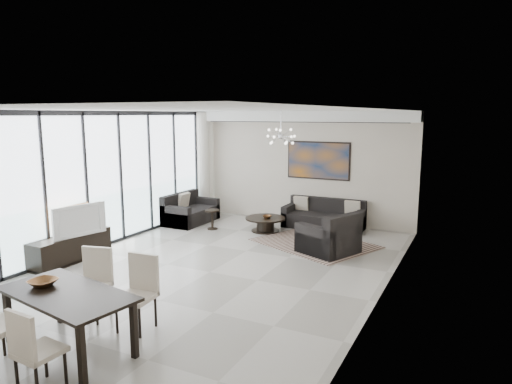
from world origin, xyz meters
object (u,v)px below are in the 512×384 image
Objects in this scene: television at (77,220)px; dining_table at (67,299)px; sofa_main at (324,218)px; coffee_table at (265,223)px; tv_console at (70,248)px.

television reaches higher than dining_table.
sofa_main is at bearing -22.39° from television.
dining_table is (2.55, -2.49, -0.18)m from television.
coffee_table is at bearing -17.43° from television.
tv_console is (-3.58, -4.74, 0.02)m from sofa_main.
coffee_table is 0.49× the size of sofa_main.
coffee_table is 4.48m from tv_console.
sofa_main is 1.18× the size of tv_console.
dining_table is at bearing -41.83° from tv_console.
television is (0.16, 0.06, 0.57)m from tv_console.
coffee_table is at bearing -140.51° from sofa_main.
sofa_main reaches higher than coffee_table.
television is (-2.25, -3.71, 0.64)m from coffee_table.
tv_console is 1.59× the size of television.
coffee_table is 6.22m from dining_table.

